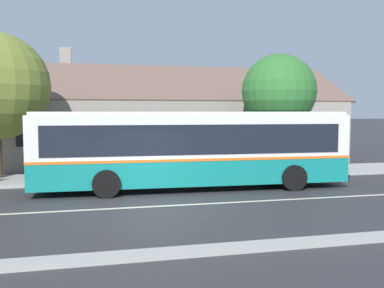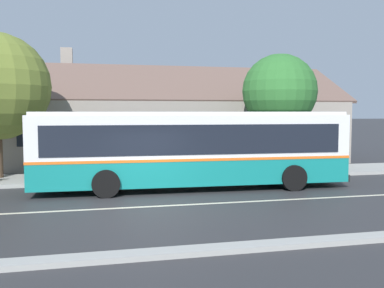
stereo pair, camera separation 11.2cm
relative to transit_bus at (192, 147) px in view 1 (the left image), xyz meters
The scene contains 8 objects.
ground_plane 3.89m from the transit_bus, 124.74° to the right, with size 300.00×300.00×0.00m, color #2D2D30.
sidewalk_far 4.01m from the transit_bus, 123.00° to the left, with size 60.00×3.00×0.15m, color #9E9E99.
curb_near 8.07m from the transit_bus, 104.73° to the right, with size 60.00×0.50×0.12m, color #9E9E99.
lane_divider_stripe 3.89m from the transit_bus, 124.74° to the right, with size 60.00×0.16×0.01m, color beige.
community_building 10.66m from the transit_bus, 87.62° to the left, with size 21.62×9.64×6.98m.
transit_bus is the anchor object (origin of this frame).
bench_down_street 4.72m from the transit_bus, 144.16° to the left, with size 1.52×0.51×0.94m.
street_tree_primary 7.14m from the transit_bus, 35.58° to the left, with size 3.76×3.76×5.95m.
Camera 1 is at (-1.90, -13.44, 3.04)m, focal length 40.00 mm.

